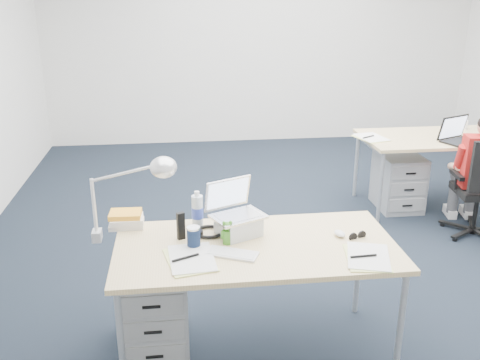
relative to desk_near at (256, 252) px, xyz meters
name	(u,v)px	position (x,y,z in m)	size (l,w,h in m)	color
floor	(325,246)	(0.81, 1.35, -0.68)	(7.00, 7.00, 0.00)	black
room	(337,43)	(0.81, 1.35, 1.03)	(6.02, 7.02, 2.80)	silver
desk_near	(256,252)	(0.00, 0.00, 0.00)	(1.60, 0.80, 0.73)	tan
desk_far	(443,141)	(2.20, 2.12, 0.00)	(1.60, 0.80, 0.73)	tan
office_chair	(478,208)	(2.21, 1.40, -0.42)	(0.65, 0.65, 0.92)	black
seated_person	(475,172)	(2.24, 1.56, -0.14)	(0.39, 0.63, 1.09)	#AF1C19
drawer_pedestal_near	(155,308)	(-0.60, 0.13, -0.41)	(0.40, 0.50, 0.55)	#A6A8AB
drawer_pedestal_far	(398,181)	(1.77, 2.12, -0.41)	(0.40, 0.50, 0.55)	#A6A8AB
silver_laptop	(238,210)	(-0.08, 0.15, 0.20)	(0.30, 0.23, 0.32)	silver
wireless_keyboard	(232,254)	(-0.15, -0.11, 0.05)	(0.28, 0.12, 0.01)	white
computer_mouse	(340,234)	(0.50, 0.05, 0.06)	(0.06, 0.09, 0.03)	white
headphones	(209,231)	(-0.26, 0.18, 0.06)	(0.23, 0.17, 0.04)	black
can_koozie	(194,237)	(-0.35, 0.01, 0.11)	(0.08, 0.08, 0.12)	#142341
water_bottle	(197,209)	(-0.32, 0.30, 0.16)	(0.07, 0.07, 0.23)	silver
bear_figurine	(227,232)	(-0.16, 0.03, 0.12)	(0.08, 0.06, 0.14)	#2A7820
book_stack	(126,219)	(-0.75, 0.35, 0.09)	(0.20, 0.15, 0.09)	silver
cordless_phone	(181,226)	(-0.42, 0.13, 0.13)	(0.04, 0.03, 0.16)	black
papers_left	(190,259)	(-0.38, -0.14, 0.05)	(0.24, 0.34, 0.01)	#E4EA88
papers_right	(367,258)	(0.57, -0.24, 0.05)	(0.22, 0.31, 0.01)	#E4EA88
sunglasses	(357,236)	(0.60, 0.01, 0.06)	(0.12, 0.05, 0.03)	black
desk_lamp	(121,198)	(-0.75, 0.17, 0.30)	(0.45, 0.16, 0.51)	silver
dark_laptop	(464,130)	(2.25, 1.88, 0.17)	(0.35, 0.34, 0.25)	black
far_cup	(465,125)	(2.54, 2.38, 0.09)	(0.06, 0.06, 0.09)	white
far_papers	(371,138)	(1.45, 2.13, 0.05)	(0.23, 0.33, 0.01)	white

